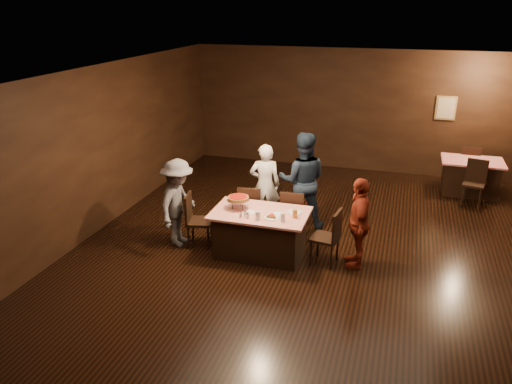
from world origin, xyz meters
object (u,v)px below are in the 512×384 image
diner_grey_knit (178,203)px  glass_amber (295,214)px  diner_navy_hoodie (302,181)px  glass_front_left (258,216)px  pizza_stand (238,198)px  plate_empty (295,212)px  diner_white_jacket (265,185)px  chair_back_near (474,183)px  chair_far_left (251,209)px  chair_far_right (293,214)px  chair_back_far (468,165)px  diner_red_shirt (359,223)px  glass_front_right (283,217)px  chair_end_right (325,237)px  main_table (260,233)px  chair_end_left (200,220)px  back_table (470,177)px

diner_grey_knit → glass_amber: size_ratio=11.14×
diner_navy_hoodie → glass_front_left: 1.65m
pizza_stand → glass_amber: (1.00, -0.10, -0.11)m
plate_empty → diner_white_jacket: bearing=127.4°
chair_back_near → glass_front_left: chair_back_near is taller
chair_far_left → diner_navy_hoodie: (0.83, 0.55, 0.45)m
chair_far_right → chair_back_far: same height
diner_red_shirt → plate_empty: 1.06m
glass_front_right → diner_grey_knit: bearing=173.8°
chair_end_right → chair_back_near: same height
glass_front_left → main_table: bearing=99.5°
chair_end_left → back_table: bearing=-60.7°
plate_empty → glass_front_right: (-0.10, -0.40, 0.06)m
main_table → chair_back_near: (3.66, 3.42, 0.09)m
diner_grey_knit → glass_front_right: size_ratio=11.14×
main_table → chair_far_left: 0.85m
main_table → chair_end_left: (-1.10, -0.00, 0.09)m
main_table → chair_end_left: 1.10m
diner_red_shirt → chair_back_far: bearing=147.4°
chair_back_far → diner_grey_knit: bearing=45.0°
chair_far_right → chair_end_left: same height
back_table → chair_back_near: bearing=-90.0°
main_table → glass_front_right: 0.69m
chair_end_right → chair_back_near: (2.56, 3.42, 0.00)m
chair_far_right → chair_back_far: bearing=-131.7°
chair_end_right → diner_navy_hoodie: bearing=-144.0°
back_table → chair_far_left: chair_far_left is taller
diner_red_shirt → chair_far_left: bearing=-117.1°
chair_end_right → diner_red_shirt: bearing=108.1°
chair_back_near → main_table: bearing=-124.0°
pizza_stand → plate_empty: pizza_stand is taller
chair_back_far → diner_navy_hoodie: size_ratio=0.51×
chair_end_left → chair_far_left: bearing=-54.6°
diner_red_shirt → glass_front_right: (-1.16, -0.33, 0.08)m
chair_far_left → chair_far_right: 0.80m
chair_far_right → diner_white_jacket: size_ratio=0.60×
chair_back_far → back_table: bearing=92.1°
chair_far_right → pizza_stand: bearing=38.9°
diner_grey_knit → diner_red_shirt: 3.08m
diner_grey_knit → glass_front_left: 1.54m
glass_front_right → chair_far_right: bearing=92.9°
chair_end_left → diner_red_shirt: diner_red_shirt is taller
main_table → chair_back_near: bearing=43.1°
chair_back_near → glass_amber: 4.65m
back_table → chair_end_right: (-2.56, -4.12, 0.09)m
chair_far_right → chair_far_left: bearing=-2.3°
chair_end_left → diner_red_shirt: 2.73m
chair_far_left → diner_white_jacket: size_ratio=0.60×
back_table → chair_far_left: bearing=-140.3°
chair_back_far → plate_empty: (-3.11, -4.57, 0.30)m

